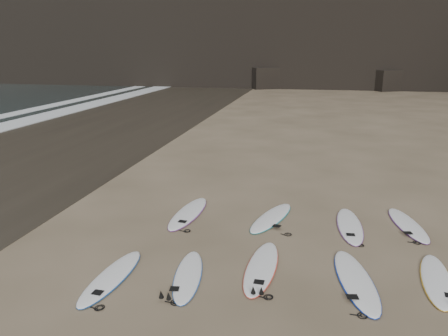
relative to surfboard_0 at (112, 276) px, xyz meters
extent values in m
plane|color=#897559|center=(3.79, 1.05, -0.04)|extent=(240.00, 240.00, 0.00)
cube|color=#383026|center=(-9.21, 11.05, -0.04)|extent=(12.00, 200.00, 0.01)
cube|color=black|center=(11.79, 46.05, 1.12)|extent=(4.23, 4.46, 2.33)
cube|color=black|center=(-2.21, 46.05, 1.20)|extent=(4.49, 4.76, 2.49)
ellipsoid|color=white|center=(0.00, 0.00, 0.00)|extent=(0.73, 2.51, 0.09)
ellipsoid|color=white|center=(1.58, 0.39, 0.00)|extent=(0.89, 2.34, 0.08)
ellipsoid|color=white|center=(3.07, 1.07, 0.00)|extent=(0.75, 2.62, 0.09)
ellipsoid|color=white|center=(5.07, 0.90, 0.00)|extent=(1.10, 2.79, 0.10)
ellipsoid|color=white|center=(6.73, 1.26, 0.00)|extent=(0.88, 2.46, 0.09)
ellipsoid|color=white|center=(0.57, 3.89, 0.00)|extent=(0.84, 2.77, 0.10)
ellipsoid|color=white|center=(3.00, 4.04, 0.00)|extent=(1.35, 2.64, 0.09)
ellipsoid|color=white|center=(5.15, 3.89, 0.00)|extent=(0.73, 2.64, 0.09)
ellipsoid|color=white|center=(6.72, 4.28, 0.00)|extent=(1.04, 2.57, 0.09)
camera|label=1|loc=(4.02, -7.66, 4.68)|focal=35.00mm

